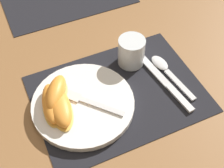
{
  "coord_description": "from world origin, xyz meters",
  "views": [
    {
      "loc": [
        -0.21,
        -0.43,
        0.63
      ],
      "look_at": [
        -0.01,
        0.02,
        0.02
      ],
      "focal_mm": 50.0,
      "sensor_mm": 36.0,
      "label": 1
    }
  ],
  "objects_px": {
    "citrus_wedge_0": "(56,94)",
    "citrus_wedge_1": "(51,104)",
    "knife": "(164,81)",
    "spoon": "(165,68)",
    "citrus_wedge_2": "(59,106)",
    "juice_glass": "(131,53)",
    "fork": "(83,100)",
    "plate": "(83,104)"
  },
  "relations": [
    {
      "from": "spoon",
      "to": "fork",
      "type": "xyz_separation_m",
      "value": [
        -0.24,
        -0.02,
        0.01
      ]
    },
    {
      "from": "citrus_wedge_0",
      "to": "citrus_wedge_2",
      "type": "xyz_separation_m",
      "value": [
        -0.0,
        -0.03,
        -0.0
      ]
    },
    {
      "from": "citrus_wedge_0",
      "to": "citrus_wedge_2",
      "type": "bearing_deg",
      "value": -96.59
    },
    {
      "from": "citrus_wedge_0",
      "to": "citrus_wedge_2",
      "type": "distance_m",
      "value": 0.03
    },
    {
      "from": "knife",
      "to": "citrus_wedge_0",
      "type": "bearing_deg",
      "value": 169.35
    },
    {
      "from": "citrus_wedge_2",
      "to": "juice_glass",
      "type": "bearing_deg",
      "value": 19.99
    },
    {
      "from": "plate",
      "to": "knife",
      "type": "xyz_separation_m",
      "value": [
        0.22,
        -0.02,
        -0.01
      ]
    },
    {
      "from": "plate",
      "to": "spoon",
      "type": "bearing_deg",
      "value": 4.81
    },
    {
      "from": "citrus_wedge_1",
      "to": "knife",
      "type": "bearing_deg",
      "value": -6.45
    },
    {
      "from": "knife",
      "to": "citrus_wedge_0",
      "type": "xyz_separation_m",
      "value": [
        -0.27,
        0.05,
        0.03
      ]
    },
    {
      "from": "fork",
      "to": "spoon",
      "type": "bearing_deg",
      "value": 3.77
    },
    {
      "from": "citrus_wedge_0",
      "to": "citrus_wedge_1",
      "type": "height_order",
      "value": "citrus_wedge_0"
    },
    {
      "from": "plate",
      "to": "citrus_wedge_2",
      "type": "bearing_deg",
      "value": 179.19
    },
    {
      "from": "knife",
      "to": "fork",
      "type": "xyz_separation_m",
      "value": [
        -0.22,
        0.02,
        0.02
      ]
    },
    {
      "from": "citrus_wedge_1",
      "to": "citrus_wedge_2",
      "type": "bearing_deg",
      "value": -44.84
    },
    {
      "from": "fork",
      "to": "knife",
      "type": "bearing_deg",
      "value": -5.73
    },
    {
      "from": "knife",
      "to": "juice_glass",
      "type": "bearing_deg",
      "value": 115.09
    },
    {
      "from": "knife",
      "to": "fork",
      "type": "height_order",
      "value": "fork"
    },
    {
      "from": "citrus_wedge_1",
      "to": "citrus_wedge_2",
      "type": "distance_m",
      "value": 0.02
    },
    {
      "from": "citrus_wedge_0",
      "to": "citrus_wedge_1",
      "type": "relative_size",
      "value": 0.93
    },
    {
      "from": "juice_glass",
      "to": "citrus_wedge_2",
      "type": "xyz_separation_m",
      "value": [
        -0.23,
        -0.08,
        -0.0
      ]
    },
    {
      "from": "juice_glass",
      "to": "knife",
      "type": "bearing_deg",
      "value": -64.91
    },
    {
      "from": "plate",
      "to": "citrus_wedge_0",
      "type": "relative_size",
      "value": 2.11
    },
    {
      "from": "juice_glass",
      "to": "knife",
      "type": "relative_size",
      "value": 0.34
    },
    {
      "from": "juice_glass",
      "to": "citrus_wedge_2",
      "type": "relative_size",
      "value": 0.6
    },
    {
      "from": "knife",
      "to": "spoon",
      "type": "distance_m",
      "value": 0.04
    },
    {
      "from": "fork",
      "to": "citrus_wedge_1",
      "type": "height_order",
      "value": "citrus_wedge_1"
    },
    {
      "from": "citrus_wedge_1",
      "to": "juice_glass",
      "type": "bearing_deg",
      "value": 15.64
    },
    {
      "from": "citrus_wedge_0",
      "to": "citrus_wedge_2",
      "type": "height_order",
      "value": "citrus_wedge_0"
    },
    {
      "from": "citrus_wedge_2",
      "to": "knife",
      "type": "bearing_deg",
      "value": -3.72
    },
    {
      "from": "plate",
      "to": "citrus_wedge_1",
      "type": "relative_size",
      "value": 1.96
    },
    {
      "from": "knife",
      "to": "spoon",
      "type": "height_order",
      "value": "spoon"
    },
    {
      "from": "juice_glass",
      "to": "citrus_wedge_2",
      "type": "height_order",
      "value": "juice_glass"
    },
    {
      "from": "juice_glass",
      "to": "spoon",
      "type": "relative_size",
      "value": 0.46
    },
    {
      "from": "spoon",
      "to": "citrus_wedge_1",
      "type": "xyz_separation_m",
      "value": [
        -0.31,
        -0.0,
        0.03
      ]
    },
    {
      "from": "citrus_wedge_0",
      "to": "juice_glass",
      "type": "bearing_deg",
      "value": 12.53
    },
    {
      "from": "fork",
      "to": "citrus_wedge_2",
      "type": "height_order",
      "value": "citrus_wedge_2"
    },
    {
      "from": "knife",
      "to": "citrus_wedge_0",
      "type": "height_order",
      "value": "citrus_wedge_0"
    },
    {
      "from": "fork",
      "to": "citrus_wedge_0",
      "type": "xyz_separation_m",
      "value": [
        -0.06,
        0.03,
        0.02
      ]
    },
    {
      "from": "juice_glass",
      "to": "citrus_wedge_1",
      "type": "relative_size",
      "value": 0.62
    },
    {
      "from": "knife",
      "to": "citrus_wedge_1",
      "type": "relative_size",
      "value": 1.81
    },
    {
      "from": "plate",
      "to": "fork",
      "type": "xyz_separation_m",
      "value": [
        0.0,
        0.0,
        0.01
      ]
    }
  ]
}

